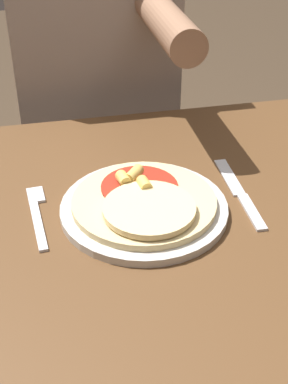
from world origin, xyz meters
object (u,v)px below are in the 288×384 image
(plate, at_px, (144,208))
(knife, at_px, (240,193))
(person_diner, at_px, (97,75))
(pizza, at_px, (144,201))
(dining_table, at_px, (129,274))
(fork, at_px, (37,213))

(plate, bearing_deg, knife, 4.75)
(plate, xyz_separation_m, person_diner, (-0.00, 0.56, 0.02))
(plate, bearing_deg, pizza, -94.43)
(dining_table, relative_size, plate, 3.76)
(person_diner, bearing_deg, knife, -72.15)
(dining_table, height_order, pizza, pizza)
(plate, relative_size, knife, 1.26)
(fork, bearing_deg, plate, -10.42)
(knife, bearing_deg, fork, 177.11)
(fork, xyz_separation_m, person_diner, (0.17, 0.52, 0.02))
(pizza, relative_size, knife, 1.08)
(dining_table, distance_m, fork, 0.20)
(pizza, xyz_separation_m, fork, (-0.17, 0.04, -0.02))
(knife, bearing_deg, person_diner, 107.85)
(person_diner, bearing_deg, dining_table, -93.02)
(dining_table, height_order, plate, plate)
(dining_table, xyz_separation_m, pizza, (0.03, 0.01, 0.15))
(dining_table, xyz_separation_m, fork, (-0.14, 0.05, 0.12))
(plate, height_order, person_diner, person_diner)
(pizza, relative_size, fork, 1.35)
(pizza, bearing_deg, fork, 168.17)
(fork, height_order, person_diner, person_diner)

